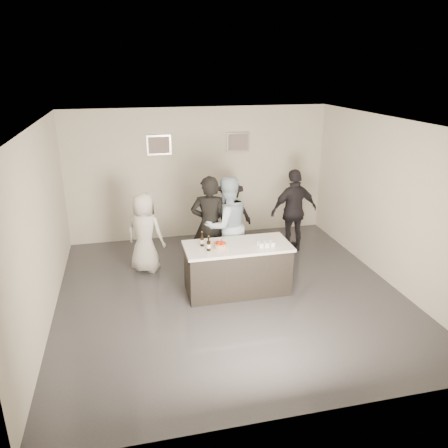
{
  "coord_description": "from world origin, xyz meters",
  "views": [
    {
      "loc": [
        -1.68,
        -6.72,
        3.85
      ],
      "look_at": [
        0.0,
        0.5,
        1.15
      ],
      "focal_mm": 35.0,
      "sensor_mm": 36.0,
      "label": 1
    }
  ],
  "objects_px": {
    "person_main_black": "(210,226)",
    "person_guest_right": "(294,211)",
    "cake": "(220,246)",
    "person_guest_left": "(145,233)",
    "beer_bottle_b": "(209,244)",
    "person_guest_back": "(230,215)",
    "beer_bottle_a": "(202,239)",
    "bar_counter": "(237,268)",
    "person_main_blue": "(227,225)"
  },
  "relations": [
    {
      "from": "person_guest_right",
      "to": "cake",
      "type": "bearing_deg",
      "value": 31.98
    },
    {
      "from": "person_main_black",
      "to": "person_main_blue",
      "type": "relative_size",
      "value": 1.02
    },
    {
      "from": "cake",
      "to": "person_guest_right",
      "type": "height_order",
      "value": "person_guest_right"
    },
    {
      "from": "cake",
      "to": "person_main_blue",
      "type": "relative_size",
      "value": 0.12
    },
    {
      "from": "beer_bottle_b",
      "to": "person_main_black",
      "type": "relative_size",
      "value": 0.13
    },
    {
      "from": "bar_counter",
      "to": "beer_bottle_a",
      "type": "height_order",
      "value": "beer_bottle_a"
    },
    {
      "from": "person_guest_left",
      "to": "bar_counter",
      "type": "bearing_deg",
      "value": 173.25
    },
    {
      "from": "person_main_blue",
      "to": "person_guest_right",
      "type": "distance_m",
      "value": 1.78
    },
    {
      "from": "bar_counter",
      "to": "cake",
      "type": "relative_size",
      "value": 8.34
    },
    {
      "from": "beer_bottle_a",
      "to": "person_main_black",
      "type": "distance_m",
      "value": 0.81
    },
    {
      "from": "cake",
      "to": "person_main_black",
      "type": "xyz_separation_m",
      "value": [
        -0.01,
        0.89,
        0.04
      ]
    },
    {
      "from": "beer_bottle_a",
      "to": "beer_bottle_b",
      "type": "xyz_separation_m",
      "value": [
        0.07,
        -0.22,
        0.0
      ]
    },
    {
      "from": "person_main_black",
      "to": "person_guest_right",
      "type": "height_order",
      "value": "person_main_black"
    },
    {
      "from": "person_guest_right",
      "to": "person_guest_back",
      "type": "distance_m",
      "value": 1.38
    },
    {
      "from": "beer_bottle_a",
      "to": "person_guest_back",
      "type": "xyz_separation_m",
      "value": [
        0.94,
        1.8,
        -0.23
      ]
    },
    {
      "from": "bar_counter",
      "to": "person_guest_right",
      "type": "bearing_deg",
      "value": 42.71
    },
    {
      "from": "beer_bottle_b",
      "to": "person_guest_left",
      "type": "xyz_separation_m",
      "value": [
        -1.0,
        1.38,
        -0.24
      ]
    },
    {
      "from": "person_guest_right",
      "to": "beer_bottle_b",
      "type": "bearing_deg",
      "value": 30.52
    },
    {
      "from": "beer_bottle_a",
      "to": "beer_bottle_b",
      "type": "height_order",
      "value": "same"
    },
    {
      "from": "cake",
      "to": "beer_bottle_b",
      "type": "bearing_deg",
      "value": -158.71
    },
    {
      "from": "bar_counter",
      "to": "person_guest_back",
      "type": "distance_m",
      "value": 1.95
    },
    {
      "from": "cake",
      "to": "person_guest_back",
      "type": "height_order",
      "value": "person_guest_back"
    },
    {
      "from": "person_guest_right",
      "to": "person_guest_back",
      "type": "height_order",
      "value": "person_guest_right"
    },
    {
      "from": "beer_bottle_b",
      "to": "person_guest_right",
      "type": "distance_m",
      "value": 2.76
    },
    {
      "from": "bar_counter",
      "to": "person_guest_back",
      "type": "xyz_separation_m",
      "value": [
        0.33,
        1.89,
        0.35
      ]
    },
    {
      "from": "beer_bottle_b",
      "to": "beer_bottle_a",
      "type": "bearing_deg",
      "value": 107.83
    },
    {
      "from": "person_main_blue",
      "to": "person_guest_back",
      "type": "height_order",
      "value": "person_main_blue"
    },
    {
      "from": "bar_counter",
      "to": "person_guest_left",
      "type": "xyz_separation_m",
      "value": [
        -1.54,
        1.24,
        0.34
      ]
    },
    {
      "from": "cake",
      "to": "person_guest_right",
      "type": "distance_m",
      "value": 2.53
    },
    {
      "from": "beer_bottle_b",
      "to": "person_main_blue",
      "type": "xyz_separation_m",
      "value": [
        0.55,
        0.99,
        -0.07
      ]
    },
    {
      "from": "beer_bottle_b",
      "to": "person_guest_back",
      "type": "bearing_deg",
      "value": 66.73
    },
    {
      "from": "beer_bottle_b",
      "to": "person_guest_back",
      "type": "height_order",
      "value": "person_guest_back"
    },
    {
      "from": "person_guest_left",
      "to": "person_guest_back",
      "type": "height_order",
      "value": "person_guest_back"
    },
    {
      "from": "person_main_black",
      "to": "person_main_blue",
      "type": "height_order",
      "value": "person_main_black"
    },
    {
      "from": "person_guest_right",
      "to": "person_main_blue",
      "type": "bearing_deg",
      "value": 15.75
    },
    {
      "from": "beer_bottle_a",
      "to": "cake",
      "type": "bearing_deg",
      "value": -25.25
    },
    {
      "from": "cake",
      "to": "bar_counter",
      "type": "bearing_deg",
      "value": 8.75
    },
    {
      "from": "cake",
      "to": "person_guest_left",
      "type": "height_order",
      "value": "person_guest_left"
    },
    {
      "from": "person_main_black",
      "to": "person_guest_left",
      "type": "relative_size",
      "value": 1.23
    },
    {
      "from": "cake",
      "to": "person_main_blue",
      "type": "xyz_separation_m",
      "value": [
        0.33,
        0.9,
        0.02
      ]
    },
    {
      "from": "bar_counter",
      "to": "person_guest_left",
      "type": "bearing_deg",
      "value": 140.99
    },
    {
      "from": "beer_bottle_b",
      "to": "person_main_black",
      "type": "height_order",
      "value": "person_main_black"
    },
    {
      "from": "person_guest_right",
      "to": "person_guest_back",
      "type": "xyz_separation_m",
      "value": [
        -1.33,
        0.36,
        -0.11
      ]
    },
    {
      "from": "bar_counter",
      "to": "person_guest_back",
      "type": "bearing_deg",
      "value": 80.03
    },
    {
      "from": "person_main_blue",
      "to": "person_guest_right",
      "type": "relative_size",
      "value": 1.05
    },
    {
      "from": "person_main_blue",
      "to": "person_guest_back",
      "type": "bearing_deg",
      "value": -120.97
    },
    {
      "from": "person_guest_back",
      "to": "person_main_blue",
      "type": "bearing_deg",
      "value": 62.1
    },
    {
      "from": "person_guest_left",
      "to": "person_guest_right",
      "type": "relative_size",
      "value": 0.87
    },
    {
      "from": "person_guest_left",
      "to": "person_main_blue",
      "type": "bearing_deg",
      "value": -161.96
    },
    {
      "from": "bar_counter",
      "to": "person_main_black",
      "type": "xyz_separation_m",
      "value": [
        -0.33,
        0.85,
        0.53
      ]
    }
  ]
}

